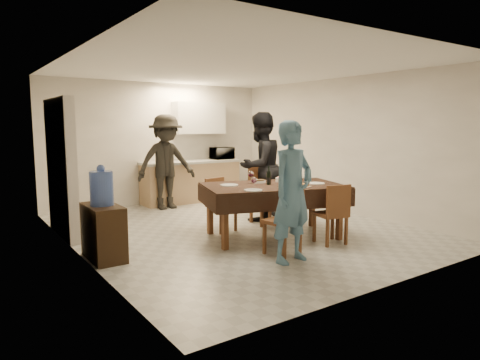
% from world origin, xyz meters
% --- Properties ---
extents(floor, '(5.00, 6.00, 0.02)m').
position_xyz_m(floor, '(0.00, 0.00, 0.00)').
color(floor, '#B2B3AD').
rests_on(floor, ground).
extents(ceiling, '(5.00, 6.00, 0.02)m').
position_xyz_m(ceiling, '(0.00, 0.00, 2.60)').
color(ceiling, white).
rests_on(ceiling, wall_back).
extents(wall_back, '(5.00, 0.02, 2.60)m').
position_xyz_m(wall_back, '(0.00, 3.00, 1.30)').
color(wall_back, silver).
rests_on(wall_back, floor).
extents(wall_front, '(5.00, 0.02, 2.60)m').
position_xyz_m(wall_front, '(0.00, -3.00, 1.30)').
color(wall_front, silver).
rests_on(wall_front, floor).
extents(wall_left, '(0.02, 6.00, 2.60)m').
position_xyz_m(wall_left, '(-2.50, 0.00, 1.30)').
color(wall_left, silver).
rests_on(wall_left, floor).
extents(wall_right, '(0.02, 6.00, 2.60)m').
position_xyz_m(wall_right, '(2.50, 0.00, 1.30)').
color(wall_right, silver).
rests_on(wall_right, floor).
extents(stub_partition, '(0.15, 1.40, 2.10)m').
position_xyz_m(stub_partition, '(-2.42, 1.20, 1.05)').
color(stub_partition, beige).
rests_on(stub_partition, floor).
extents(kitchen_base_cabinet, '(2.20, 0.60, 0.86)m').
position_xyz_m(kitchen_base_cabinet, '(0.60, 2.68, 0.43)').
color(kitchen_base_cabinet, '#A28361').
rests_on(kitchen_base_cabinet, floor).
extents(kitchen_worktop, '(2.24, 0.64, 0.05)m').
position_xyz_m(kitchen_worktop, '(0.60, 2.68, 0.89)').
color(kitchen_worktop, '#ACADA8').
rests_on(kitchen_worktop, kitchen_base_cabinet).
extents(upper_cabinet, '(1.20, 0.34, 0.70)m').
position_xyz_m(upper_cabinet, '(0.90, 2.82, 1.85)').
color(upper_cabinet, silver).
rests_on(upper_cabinet, wall_back).
extents(dining_table, '(2.32, 1.77, 0.80)m').
position_xyz_m(dining_table, '(0.18, -0.73, 0.77)').
color(dining_table, black).
rests_on(dining_table, floor).
extents(chair_near_left, '(0.48, 0.49, 0.49)m').
position_xyz_m(chair_near_left, '(-0.27, -1.56, 0.55)').
color(chair_near_left, brown).
rests_on(chair_near_left, floor).
extents(chair_near_right, '(0.46, 0.46, 0.47)m').
position_xyz_m(chair_near_right, '(0.63, -1.56, 0.53)').
color(chair_near_right, brown).
rests_on(chair_near_right, floor).
extents(chair_far_left, '(0.44, 0.44, 0.46)m').
position_xyz_m(chair_far_left, '(-0.27, -0.06, 0.52)').
color(chair_far_left, brown).
rests_on(chair_far_left, floor).
extents(chair_far_right, '(0.53, 0.53, 0.55)m').
position_xyz_m(chair_far_right, '(0.63, -0.07, 0.63)').
color(chair_far_right, brown).
rests_on(chair_far_right, floor).
extents(console, '(0.38, 0.75, 0.70)m').
position_xyz_m(console, '(-2.28, -0.35, 0.35)').
color(console, '#322110').
rests_on(console, floor).
extents(water_jug, '(0.29, 0.29, 0.43)m').
position_xyz_m(water_jug, '(-2.28, -0.35, 0.91)').
color(water_jug, '#4C6CC7').
rests_on(water_jug, console).
extents(wine_bottle, '(0.07, 0.07, 0.28)m').
position_xyz_m(wine_bottle, '(0.13, -0.68, 0.94)').
color(wine_bottle, black).
rests_on(wine_bottle, dining_table).
extents(water_pitcher, '(0.12, 0.12, 0.18)m').
position_xyz_m(water_pitcher, '(0.53, -0.78, 0.90)').
color(water_pitcher, white).
rests_on(water_pitcher, dining_table).
extents(savoury_tart, '(0.53, 0.47, 0.06)m').
position_xyz_m(savoury_tart, '(0.28, -1.11, 0.83)').
color(savoury_tart, '#C7863A').
rests_on(savoury_tart, dining_table).
extents(salad_bowl, '(0.17, 0.17, 0.07)m').
position_xyz_m(salad_bowl, '(0.48, -0.55, 0.84)').
color(salad_bowl, white).
rests_on(salad_bowl, dining_table).
extents(mushroom_dish, '(0.19, 0.19, 0.03)m').
position_xyz_m(mushroom_dish, '(0.13, -0.45, 0.82)').
color(mushroom_dish, white).
rests_on(mushroom_dish, dining_table).
extents(wine_glass_a, '(0.08, 0.08, 0.19)m').
position_xyz_m(wine_glass_a, '(-0.37, -0.98, 0.90)').
color(wine_glass_a, white).
rests_on(wine_glass_a, dining_table).
extents(wine_glass_b, '(0.08, 0.08, 0.17)m').
position_xyz_m(wine_glass_b, '(0.73, -0.48, 0.89)').
color(wine_glass_b, white).
rests_on(wine_glass_b, dining_table).
extents(wine_glass_c, '(0.09, 0.09, 0.20)m').
position_xyz_m(wine_glass_c, '(-0.02, -0.43, 0.90)').
color(wine_glass_c, white).
rests_on(wine_glass_c, dining_table).
extents(plate_near_left, '(0.25, 0.25, 0.01)m').
position_xyz_m(plate_near_left, '(-0.42, -1.03, 0.81)').
color(plate_near_left, white).
rests_on(plate_near_left, dining_table).
extents(plate_near_right, '(0.26, 0.26, 0.02)m').
position_xyz_m(plate_near_right, '(0.78, -1.03, 0.81)').
color(plate_near_right, white).
rests_on(plate_near_right, dining_table).
extents(plate_far_left, '(0.27, 0.27, 0.02)m').
position_xyz_m(plate_far_left, '(-0.42, -0.43, 0.81)').
color(plate_far_left, white).
rests_on(plate_far_left, dining_table).
extents(plate_far_right, '(0.26, 0.26, 0.01)m').
position_xyz_m(plate_far_right, '(0.78, -0.43, 0.81)').
color(plate_far_right, white).
rests_on(plate_far_right, dining_table).
extents(microwave, '(0.49, 0.33, 0.27)m').
position_xyz_m(microwave, '(1.42, 2.68, 1.05)').
color(microwave, silver).
rests_on(microwave, kitchen_worktop).
extents(person_near, '(0.69, 0.50, 1.76)m').
position_xyz_m(person_near, '(-0.37, -1.78, 0.88)').
color(person_near, teal).
rests_on(person_near, floor).
extents(person_far, '(1.07, 0.91, 1.92)m').
position_xyz_m(person_far, '(0.73, 0.32, 0.96)').
color(person_far, black).
rests_on(person_far, floor).
extents(person_kitchen, '(1.23, 0.71, 1.91)m').
position_xyz_m(person_kitchen, '(-0.20, 2.23, 0.95)').
color(person_kitchen, black).
rests_on(person_kitchen, floor).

